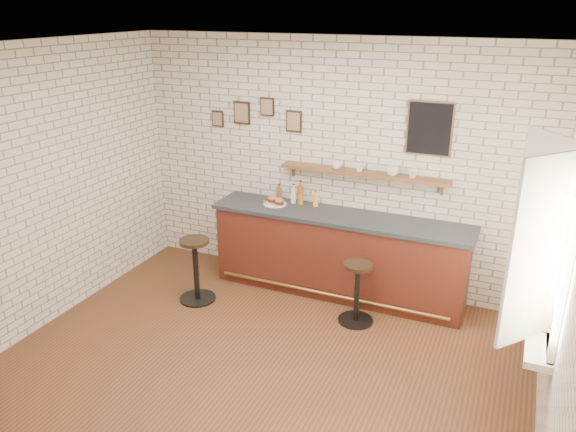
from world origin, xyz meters
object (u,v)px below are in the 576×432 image
(bitters_bottle_white, at_px, (294,195))
(shelf_cup_b, at_px, (359,168))
(bitters_bottle_amber, at_px, (300,194))
(bar_counter, at_px, (338,254))
(bitters_bottle_brown, at_px, (279,194))
(ciabatta_sandwich, at_px, (276,201))
(bar_stool_left, at_px, (196,268))
(bar_stool_right, at_px, (357,291))
(shelf_cup_d, at_px, (412,174))
(condiment_bottle_yellow, at_px, (315,199))
(shelf_cup_c, at_px, (393,171))
(book_lower, at_px, (538,323))
(shelf_cup_a, at_px, (337,165))
(sandwich_plate, at_px, (275,204))
(book_upper, at_px, (538,319))

(bitters_bottle_white, xyz_separation_m, shelf_cup_b, (0.81, 0.04, 0.44))
(bitters_bottle_amber, bearing_deg, bar_counter, -16.16)
(bitters_bottle_white, bearing_deg, bitters_bottle_brown, 180.00)
(ciabatta_sandwich, bearing_deg, bar_stool_left, -126.25)
(ciabatta_sandwich, height_order, bar_stool_right, ciabatta_sandwich)
(shelf_cup_d, bearing_deg, condiment_bottle_yellow, 179.28)
(shelf_cup_b, xyz_separation_m, shelf_cup_c, (0.39, 0.00, 0.01))
(bitters_bottle_amber, xyz_separation_m, shelf_cup_d, (1.33, 0.04, 0.42))
(ciabatta_sandwich, distance_m, shelf_cup_c, 1.47)
(shelf_cup_b, xyz_separation_m, shelf_cup_d, (0.61, 0.00, 0.00))
(ciabatta_sandwich, height_order, shelf_cup_c, shelf_cup_c)
(bar_stool_right, distance_m, book_lower, 2.07)
(bitters_bottle_brown, bearing_deg, bar_counter, -10.92)
(shelf_cup_a, bearing_deg, bitters_bottle_brown, 166.91)
(sandwich_plate, height_order, ciabatta_sandwich, ciabatta_sandwich)
(shelf_cup_c, bearing_deg, shelf_cup_a, 124.24)
(sandwich_plate, xyz_separation_m, bitters_bottle_amber, (0.27, 0.14, 0.12))
(sandwich_plate, distance_m, bitters_bottle_brown, 0.17)
(bar_stool_right, bearing_deg, shelf_cup_d, 65.32)
(bar_counter, distance_m, shelf_cup_a, 1.07)
(book_upper, bearing_deg, condiment_bottle_yellow, 151.50)
(sandwich_plate, bearing_deg, bitters_bottle_brown, 94.67)
(bar_stool_left, distance_m, shelf_cup_a, 2.05)
(condiment_bottle_yellow, relative_size, book_lower, 0.91)
(ciabatta_sandwich, distance_m, shelf_cup_a, 0.87)
(bar_counter, distance_m, bar_stool_left, 1.70)
(bar_counter, xyz_separation_m, shelf_cup_c, (0.54, 0.20, 1.05))
(shelf_cup_b, bearing_deg, book_upper, -117.77)
(shelf_cup_d, bearing_deg, bitters_bottle_brown, 178.74)
(shelf_cup_c, bearing_deg, bitters_bottle_brown, 125.72)
(ciabatta_sandwich, bearing_deg, shelf_cup_c, 7.45)
(shelf_cup_b, bearing_deg, bar_stool_left, 134.55)
(shelf_cup_a, relative_size, shelf_cup_d, 1.10)
(ciabatta_sandwich, distance_m, bitters_bottle_white, 0.23)
(bitters_bottle_amber, height_order, book_lower, bitters_bottle_amber)
(bitters_bottle_amber, bearing_deg, bitters_bottle_brown, 180.00)
(book_upper, bearing_deg, shelf_cup_b, 144.67)
(bitters_bottle_brown, bearing_deg, book_lower, -28.70)
(bar_stool_right, relative_size, book_upper, 3.48)
(ciabatta_sandwich, height_order, bitters_bottle_brown, bitters_bottle_brown)
(condiment_bottle_yellow, bearing_deg, book_lower, -33.10)
(bitters_bottle_brown, xyz_separation_m, shelf_cup_b, (1.01, 0.04, 0.45))
(bitters_bottle_brown, xyz_separation_m, book_lower, (3.03, -1.66, -0.16))
(bitters_bottle_brown, distance_m, book_lower, 3.46)
(bar_stool_right, bearing_deg, shelf_cup_b, 108.72)
(bar_stool_left, bearing_deg, bitters_bottle_brown, 58.74)
(condiment_bottle_yellow, bearing_deg, bitters_bottle_amber, -180.00)
(bar_stool_right, distance_m, shelf_cup_d, 1.44)
(shelf_cup_a, bearing_deg, bitters_bottle_white, 167.96)
(bitters_bottle_white, height_order, book_lower, bitters_bottle_white)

